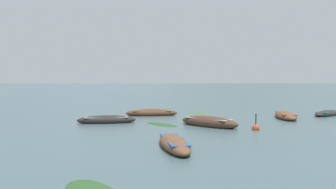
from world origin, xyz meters
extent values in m
plane|color=#476066|center=(0.00, 1500.00, 0.00)|extent=(6000.00, 6000.00, 0.00)
cone|color=slate|center=(-764.43, 1900.14, 218.73)|extent=(1352.06, 1352.06, 437.46)
cone|color=#4C5B56|center=(323.04, 2162.92, 178.37)|extent=(1490.60, 1490.60, 356.75)
ellipsoid|color=#2D2826|center=(-5.08, 17.71, 0.20)|extent=(4.24, 2.25, 0.67)
cube|color=#B7B2A3|center=(-5.08, 17.71, 0.40)|extent=(3.05, 1.62, 0.05)
cube|color=#2D2826|center=(-5.08, 17.71, 0.45)|extent=(0.29, 0.84, 0.04)
ellipsoid|color=brown|center=(0.33, 9.64, 0.18)|extent=(2.22, 4.40, 0.59)
cube|color=#28519E|center=(0.33, 9.64, 0.35)|extent=(1.60, 3.17, 0.05)
cube|color=brown|center=(0.33, 9.64, 0.40)|extent=(0.74, 0.28, 0.04)
ellipsoid|color=#4C3323|center=(1.99, 16.77, 0.24)|extent=(4.29, 3.83, 0.81)
cube|color=#B7B2A3|center=(1.99, 16.77, 0.49)|extent=(3.09, 2.76, 0.05)
cube|color=#4C3323|center=(1.99, 16.77, 0.54)|extent=(0.66, 0.79, 0.04)
ellipsoid|color=brown|center=(-2.70, 23.07, 0.21)|extent=(4.64, 2.43, 0.70)
cube|color=olive|center=(-2.70, 23.07, 0.42)|extent=(3.34, 1.75, 0.05)
cube|color=brown|center=(-2.70, 23.07, 0.47)|extent=(0.30, 0.99, 0.04)
ellipsoid|color=brown|center=(8.12, 21.89, 0.20)|extent=(1.57, 4.58, 0.66)
cube|color=#B22D28|center=(8.12, 21.89, 0.40)|extent=(1.13, 3.30, 0.05)
cube|color=brown|center=(8.12, 21.89, 0.45)|extent=(0.95, 0.12, 0.04)
ellipsoid|color=#2D2826|center=(12.29, 24.55, 0.17)|extent=(3.68, 3.80, 0.56)
cube|color=#197A56|center=(12.29, 24.55, 0.34)|extent=(2.65, 2.74, 0.05)
cube|color=#2D2826|center=(12.29, 24.55, 0.39)|extent=(0.62, 0.60, 0.04)
sphere|color=#DB4C1E|center=(4.74, 15.36, 0.09)|extent=(0.46, 0.46, 0.46)
cylinder|color=black|center=(4.74, 15.36, 0.54)|extent=(0.06, 0.06, 0.89)
ellipsoid|color=#477033|center=(1.36, 25.33, 0.00)|extent=(2.62, 1.83, 0.14)
ellipsoid|color=#2D5628|center=(-1.14, 17.23, 0.00)|extent=(2.95, 3.02, 0.14)
camera|label=1|loc=(1.46, -4.06, 2.82)|focal=34.30mm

